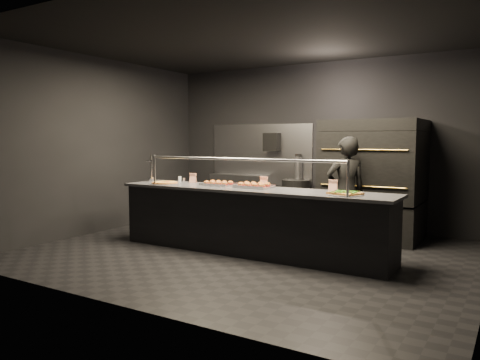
# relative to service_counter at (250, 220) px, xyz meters

# --- Properties ---
(room) EXTENTS (6.04, 6.00, 3.00)m
(room) POSITION_rel_service_counter_xyz_m (-0.02, 0.05, 1.03)
(room) COLOR black
(room) RESTS_ON ground
(service_counter) EXTENTS (4.10, 0.78, 1.37)m
(service_counter) POSITION_rel_service_counter_xyz_m (0.00, 0.00, 0.00)
(service_counter) COLOR black
(service_counter) RESTS_ON ground
(pizza_oven) EXTENTS (1.50, 1.23, 1.91)m
(pizza_oven) POSITION_rel_service_counter_xyz_m (1.20, 1.90, 0.50)
(pizza_oven) COLOR black
(pizza_oven) RESTS_ON ground
(prep_shelf) EXTENTS (1.20, 0.35, 0.90)m
(prep_shelf) POSITION_rel_service_counter_xyz_m (-1.60, 2.32, -0.01)
(prep_shelf) COLOR #99999E
(prep_shelf) RESTS_ON ground
(towel_dispenser) EXTENTS (0.30, 0.20, 0.35)m
(towel_dispenser) POSITION_rel_service_counter_xyz_m (-0.90, 2.39, 1.09)
(towel_dispenser) COLOR black
(towel_dispenser) RESTS_ON room
(fire_extinguisher) EXTENTS (0.14, 0.14, 0.51)m
(fire_extinguisher) POSITION_rel_service_counter_xyz_m (-0.35, 2.40, 0.60)
(fire_extinguisher) COLOR #B2B2B7
(fire_extinguisher) RESTS_ON room
(beer_tap) EXTENTS (0.12, 0.17, 0.47)m
(beer_tap) POSITION_rel_service_counter_xyz_m (-1.93, 0.10, 0.59)
(beer_tap) COLOR silver
(beer_tap) RESTS_ON service_counter
(round_pizza) EXTENTS (0.46, 0.46, 0.03)m
(round_pizza) POSITION_rel_service_counter_xyz_m (-1.45, -0.13, 0.47)
(round_pizza) COLOR silver
(round_pizza) RESTS_ON service_counter
(slider_tray_a) EXTENTS (0.54, 0.46, 0.07)m
(slider_tray_a) POSITION_rel_service_counter_xyz_m (-0.60, 0.09, 0.48)
(slider_tray_a) COLOR silver
(slider_tray_a) RESTS_ON service_counter
(slider_tray_b) EXTENTS (0.50, 0.37, 0.08)m
(slider_tray_b) POSITION_rel_service_counter_xyz_m (-0.00, 0.10, 0.49)
(slider_tray_b) COLOR silver
(slider_tray_b) RESTS_ON service_counter
(square_pizza) EXTENTS (0.44, 0.44, 0.05)m
(square_pizza) POSITION_rel_service_counter_xyz_m (1.40, -0.10, 0.47)
(square_pizza) COLOR silver
(square_pizza) RESTS_ON service_counter
(condiment_jar) EXTENTS (0.14, 0.05, 0.09)m
(condiment_jar) POSITION_rel_service_counter_xyz_m (-1.43, 0.25, 0.50)
(condiment_jar) COLOR silver
(condiment_jar) RESTS_ON service_counter
(tent_cards) EXTENTS (2.45, 0.04, 0.15)m
(tent_cards) POSITION_rel_service_counter_xyz_m (-0.02, 0.28, 0.53)
(tent_cards) COLOR white
(tent_cards) RESTS_ON service_counter
(trash_bin) EXTENTS (0.52, 0.52, 0.86)m
(trash_bin) POSITION_rel_service_counter_xyz_m (-0.31, 2.22, -0.03)
(trash_bin) COLOR black
(trash_bin) RESTS_ON ground
(worker) EXTENTS (0.71, 0.69, 1.65)m
(worker) POSITION_rel_service_counter_xyz_m (1.03, 1.04, 0.36)
(worker) COLOR black
(worker) RESTS_ON ground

